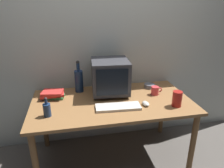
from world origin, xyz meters
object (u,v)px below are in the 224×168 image
object	(u,v)px
mug	(155,91)
book_stack	(53,94)
cd_spindle	(149,86)
keyboard	(118,107)
computer_mouse	(146,104)
crt_monitor	(110,77)
metal_canister	(177,99)
bottle_short	(47,109)
bottle_tall	(79,80)

from	to	relation	value
mug	book_stack	bearing A→B (deg)	173.33
mug	cd_spindle	bearing A→B (deg)	87.52
keyboard	mug	world-z (taller)	mug
book_stack	computer_mouse	bearing A→B (deg)	-21.26
computer_mouse	cd_spindle	bearing A→B (deg)	63.06
crt_monitor	metal_canister	bearing A→B (deg)	-36.24
bottle_short	book_stack	xyz separation A→B (m)	(0.03, 0.37, -0.02)
keyboard	cd_spindle	size ratio (longest dim) A/B	3.50
crt_monitor	computer_mouse	distance (m)	0.48
crt_monitor	bottle_tall	bearing A→B (deg)	159.70
keyboard	bottle_tall	bearing A→B (deg)	129.08
metal_canister	bottle_short	bearing A→B (deg)	177.77
crt_monitor	bottle_tall	distance (m)	0.35
mug	computer_mouse	bearing A→B (deg)	-130.04
bottle_tall	cd_spindle	distance (m)	0.81
metal_canister	mug	bearing A→B (deg)	108.81
bottle_tall	metal_canister	size ratio (longest dim) A/B	2.36
computer_mouse	cd_spindle	size ratio (longest dim) A/B	0.83
crt_monitor	cd_spindle	size ratio (longest dim) A/B	3.44
mug	cd_spindle	distance (m)	0.19
bottle_short	mug	xyz separation A→B (m)	(1.09, 0.24, -0.02)
bottle_short	mug	world-z (taller)	bottle_short
keyboard	mug	distance (m)	0.51
book_stack	cd_spindle	size ratio (longest dim) A/B	2.05
keyboard	computer_mouse	bearing A→B (deg)	4.20
computer_mouse	bottle_short	size ratio (longest dim) A/B	0.56
bottle_tall	mug	bearing A→B (deg)	-17.16
crt_monitor	computer_mouse	world-z (taller)	crt_monitor
crt_monitor	bottle_short	distance (m)	0.74
computer_mouse	metal_canister	xyz separation A→B (m)	(0.28, -0.07, 0.06)
computer_mouse	bottle_tall	world-z (taller)	bottle_tall
bottle_tall	mug	size ratio (longest dim) A/B	2.95
bottle_tall	bottle_short	world-z (taller)	bottle_tall
computer_mouse	mug	distance (m)	0.29
computer_mouse	cd_spindle	world-z (taller)	cd_spindle
keyboard	mug	xyz separation A→B (m)	(0.46, 0.22, 0.03)
computer_mouse	book_stack	world-z (taller)	book_stack
computer_mouse	book_stack	xyz separation A→B (m)	(-0.88, 0.34, 0.02)
book_stack	metal_canister	xyz separation A→B (m)	(1.16, -0.41, 0.03)
bottle_short	cd_spindle	distance (m)	1.18
book_stack	cd_spindle	bearing A→B (deg)	3.55
crt_monitor	keyboard	xyz separation A→B (m)	(0.01, -0.35, -0.18)
crt_monitor	mug	distance (m)	0.50
computer_mouse	bottle_tall	distance (m)	0.77
crt_monitor	metal_canister	xyz separation A→B (m)	(0.56, -0.41, -0.12)
cd_spindle	metal_canister	world-z (taller)	metal_canister
bottle_tall	metal_canister	world-z (taller)	bottle_tall
keyboard	book_stack	bearing A→B (deg)	153.88
bottle_short	crt_monitor	bearing A→B (deg)	30.45
bottle_tall	book_stack	bearing A→B (deg)	-156.70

